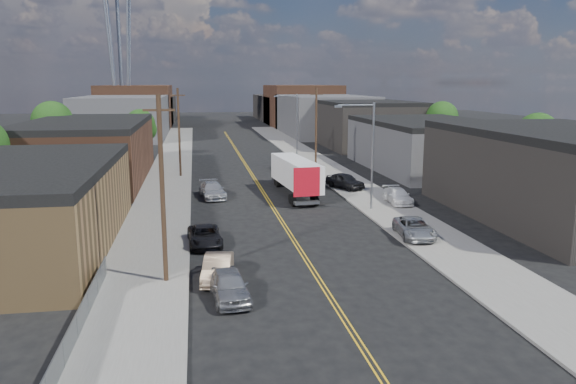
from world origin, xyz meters
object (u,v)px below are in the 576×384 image
object	(u,v)px
car_left_b	(218,268)
car_ahead_truck	(287,164)
car_right_lot_a	(414,228)
semi_truck	(293,173)
car_left_d	(212,190)
car_right_lot_b	(398,196)
car_right_lot_c	(345,181)
car_left_c	(205,236)
car_left_a	(229,285)

from	to	relation	value
car_left_b	car_ahead_truck	bearing A→B (deg)	83.15
car_ahead_truck	car_right_lot_a	bearing A→B (deg)	-83.78
semi_truck	car_ahead_truck	world-z (taller)	semi_truck
car_left_d	car_right_lot_b	size ratio (longest dim) A/B	1.13
car_right_lot_b	car_ahead_truck	distance (m)	21.85
car_right_lot_a	car_right_lot_b	size ratio (longest dim) A/B	1.06
car_right_lot_b	car_right_lot_c	world-z (taller)	car_right_lot_c
car_right_lot_b	car_right_lot_c	distance (m)	8.04
car_left_c	car_left_d	size ratio (longest dim) A/B	0.91
semi_truck	car_right_lot_a	size ratio (longest dim) A/B	2.92
car_left_a	car_left_d	world-z (taller)	car_left_a
car_left_b	car_ahead_truck	size ratio (longest dim) A/B	0.73
car_right_lot_c	car_right_lot_a	bearing A→B (deg)	-116.44
car_left_b	car_left_d	size ratio (longest dim) A/B	0.83
car_left_b	car_right_lot_c	bearing A→B (deg)	68.62
car_right_lot_c	car_ahead_truck	distance (m)	13.82
car_left_b	car_right_lot_c	xyz separation A→B (m)	(13.70, 24.41, 0.23)
car_left_d	car_ahead_truck	world-z (taller)	car_ahead_truck
car_left_a	car_left_c	size ratio (longest dim) A/B	0.94
car_ahead_truck	car_right_lot_b	bearing A→B (deg)	-73.14
car_left_b	car_right_lot_a	size ratio (longest dim) A/B	0.89
car_left_d	car_right_lot_a	size ratio (longest dim) A/B	1.07
semi_truck	car_left_c	world-z (taller)	semi_truck
car_left_c	car_ahead_truck	bearing A→B (deg)	67.99
semi_truck	car_right_lot_a	world-z (taller)	semi_truck
car_left_b	car_left_c	size ratio (longest dim) A/B	0.91
car_left_a	car_left_d	distance (m)	25.41
car_left_a	car_left_b	xyz separation A→B (m)	(-0.45, 2.85, -0.04)
car_left_a	car_right_lot_c	xyz separation A→B (m)	(13.26, 27.26, 0.19)
car_right_lot_c	car_ahead_truck	bearing A→B (deg)	79.50
car_left_c	car_left_b	bearing A→B (deg)	-88.47
semi_truck	car_left_c	size ratio (longest dim) A/B	2.99
car_left_c	car_left_a	bearing A→B (deg)	-87.24
car_left_d	car_right_lot_c	size ratio (longest dim) A/B	1.11
car_left_c	car_left_d	xyz separation A→B (m)	(1.01, 15.69, 0.09)
car_left_b	car_left_c	distance (m)	6.89
car_left_a	car_left_b	size ratio (longest dim) A/B	1.03
car_left_a	car_left_d	bearing A→B (deg)	84.65
car_left_b	car_right_lot_b	distance (m)	23.55
car_right_lot_a	car_right_lot_c	size ratio (longest dim) A/B	1.04
car_left_c	car_left_d	distance (m)	15.72
semi_truck	car_left_d	distance (m)	7.95
car_left_c	car_right_lot_b	xyz separation A→B (m)	(17.01, 9.98, 0.16)
car_left_b	car_right_lot_b	world-z (taller)	car_right_lot_b
car_left_d	semi_truck	bearing A→B (deg)	-1.50
car_left_b	car_left_c	world-z (taller)	car_left_b
semi_truck	car_right_lot_c	world-z (taller)	semi_truck
semi_truck	car_left_d	world-z (taller)	semi_truck
car_left_c	car_right_lot_b	world-z (taller)	car_right_lot_b
semi_truck	car_right_lot_c	distance (m)	5.66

